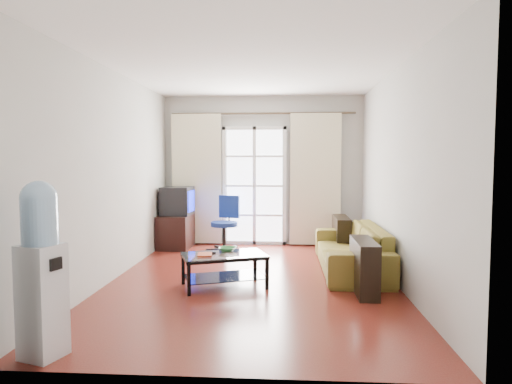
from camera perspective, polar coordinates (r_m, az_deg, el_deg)
floor at (r=5.95m, az=-0.46°, el=-11.06°), size 5.20×5.20×0.00m
ceiling at (r=5.86m, az=-0.48°, el=15.37°), size 5.20×5.20×0.00m
wall_back at (r=8.34m, az=0.85°, el=2.67°), size 3.60×0.02×2.70m
wall_front at (r=3.16m, az=-3.96°, el=0.38°), size 3.60×0.02×2.70m
wall_left at (r=6.15m, az=-17.46°, el=1.99°), size 0.02×5.20×2.70m
wall_right at (r=5.89m, az=17.28°, el=1.91°), size 0.02×5.20×2.70m
french_door at (r=8.30m, az=-0.20°, el=0.77°), size 1.16×0.06×2.15m
curtain_rod at (r=8.28m, az=0.83°, el=9.80°), size 3.30×0.04×0.04m
curtain_left at (r=8.37m, az=-7.42°, el=1.62°), size 0.90×0.07×2.35m
curtain_right at (r=8.23m, az=7.43°, el=1.58°), size 0.90×0.07×2.35m
radiator at (r=8.32m, az=6.33°, el=-4.40°), size 0.64×0.12×0.64m
sofa at (r=6.57m, az=11.76°, el=-6.89°), size 2.15×0.85×0.63m
coffee_table at (r=5.65m, az=-4.00°, el=-9.18°), size 1.13×0.88×0.40m
bowl at (r=5.76m, az=-3.57°, el=-7.16°), size 0.31×0.31×0.05m
book at (r=5.55m, az=-7.31°, el=-7.79°), size 0.24×0.28×0.02m
remote at (r=5.67m, az=-5.88°, el=-7.53°), size 0.17×0.07×0.02m
tv_stand at (r=8.20m, az=-9.92°, el=-4.85°), size 0.55×0.81×0.58m
crt_tv at (r=8.14m, az=-9.96°, el=-1.10°), size 0.57×0.56×0.49m
task_chair at (r=7.81m, az=-3.88°, el=-5.35°), size 0.80×0.80×0.94m
water_cooler at (r=3.96m, az=-25.27°, el=-8.33°), size 0.36×0.36×1.39m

